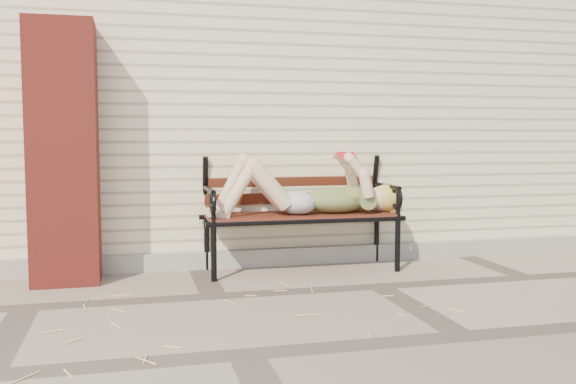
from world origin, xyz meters
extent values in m
plane|color=gray|center=(0.00, 0.00, 0.00)|extent=(80.00, 80.00, 0.00)
cube|color=beige|center=(0.00, 3.00, 1.50)|extent=(8.00, 4.00, 3.00)
cube|color=#A8A398|center=(0.00, 0.97, 0.07)|extent=(8.00, 0.10, 0.15)
cube|color=maroon|center=(-2.30, 0.75, 1.00)|extent=(0.50, 0.50, 2.00)
cylinder|color=black|center=(-1.19, 0.47, 0.23)|extent=(0.05, 0.05, 0.47)
cylinder|color=black|center=(-1.19, 0.94, 0.23)|extent=(0.05, 0.05, 0.47)
cylinder|color=black|center=(0.35, 0.47, 0.23)|extent=(0.05, 0.05, 0.47)
cylinder|color=black|center=(0.35, 0.94, 0.23)|extent=(0.05, 0.05, 0.47)
cube|color=#5E2718|center=(-0.42, 0.71, 0.47)|extent=(1.58, 0.51, 0.03)
cylinder|color=black|center=(-0.42, 0.47, 0.45)|extent=(1.66, 0.04, 0.04)
cylinder|color=black|center=(-0.42, 0.94, 0.45)|extent=(1.66, 0.04, 0.04)
torus|color=black|center=(-0.42, 1.05, 0.99)|extent=(0.29, 0.04, 0.29)
ellipsoid|color=#093540|center=(-0.13, 0.67, 0.59)|extent=(0.56, 0.32, 0.22)
ellipsoid|color=#093540|center=(0.00, 0.67, 0.63)|extent=(0.27, 0.31, 0.17)
ellipsoid|color=#B5B5BB|center=(-0.46, 0.67, 0.58)|extent=(0.31, 0.35, 0.20)
sphere|color=beige|center=(0.28, 0.67, 0.59)|extent=(0.23, 0.23, 0.23)
ellipsoid|color=gold|center=(0.33, 0.67, 0.60)|extent=(0.26, 0.26, 0.24)
cube|color=red|center=(-0.05, 0.67, 0.99)|extent=(0.15, 0.02, 0.02)
cube|color=silver|center=(-0.05, 0.63, 0.96)|extent=(0.15, 0.09, 0.05)
cube|color=silver|center=(-0.05, 0.72, 0.96)|extent=(0.15, 0.09, 0.05)
cube|color=red|center=(-0.05, 0.63, 0.96)|extent=(0.16, 0.10, 0.05)
cube|color=red|center=(-0.05, 0.72, 0.96)|extent=(0.16, 0.10, 0.05)
cylinder|color=#E3C86E|center=(-1.40, -1.19, 0.01)|extent=(0.04, 0.11, 0.01)
cylinder|color=#E3C86E|center=(-0.30, -1.39, 0.01)|extent=(0.12, 0.10, 0.01)
cylinder|color=#E3C86E|center=(-0.47, -0.53, 0.01)|extent=(0.10, 0.07, 0.01)
cylinder|color=#E3C86E|center=(-2.24, -0.81, 0.01)|extent=(0.14, 0.07, 0.01)
cylinder|color=#E3C86E|center=(-2.02, 0.08, 0.01)|extent=(0.07, 0.17, 0.01)
cylinder|color=#E3C86E|center=(-0.15, 0.12, 0.01)|extent=(0.12, 0.05, 0.01)
cylinder|color=#E3C86E|center=(-1.68, -0.18, 0.01)|extent=(0.05, 0.10, 0.01)
cylinder|color=#E3C86E|center=(-0.45, -0.52, 0.01)|extent=(0.06, 0.15, 0.01)
cylinder|color=#E3C86E|center=(-0.42, -0.08, 0.01)|extent=(0.10, 0.02, 0.01)
cylinder|color=#E3C86E|center=(-2.46, -0.09, 0.01)|extent=(0.13, 0.12, 0.01)
cylinder|color=#E3C86E|center=(-0.92, -1.18, 0.01)|extent=(0.07, 0.13, 0.01)
cylinder|color=#E3C86E|center=(-0.44, -1.01, 0.01)|extent=(0.08, 0.03, 0.01)
cylinder|color=#E3C86E|center=(-2.51, 0.12, 0.01)|extent=(0.02, 0.15, 0.01)
cylinder|color=#E3C86E|center=(0.01, -1.36, 0.01)|extent=(0.03, 0.11, 0.01)
cylinder|color=#E3C86E|center=(-0.10, -1.25, 0.01)|extent=(0.11, 0.04, 0.01)
cylinder|color=#E3C86E|center=(-2.02, -0.71, 0.01)|extent=(0.03, 0.08, 0.01)
cylinder|color=#E3C86E|center=(-0.20, -0.27, 0.01)|extent=(0.04, 0.10, 0.01)
cylinder|color=#E3C86E|center=(-2.44, -0.84, 0.01)|extent=(0.09, 0.03, 0.01)
cylinder|color=#E3C86E|center=(-2.06, -1.16, 0.01)|extent=(0.15, 0.11, 0.01)
cylinder|color=#E3C86E|center=(-0.74, -0.12, 0.01)|extent=(0.10, 0.13, 0.01)
cylinder|color=#E3C86E|center=(0.25, 0.23, 0.01)|extent=(0.10, 0.01, 0.01)
cylinder|color=#E3C86E|center=(-1.52, -1.36, 0.01)|extent=(0.01, 0.10, 0.01)
cylinder|color=#E3C86E|center=(-0.63, 0.30, 0.01)|extent=(0.10, 0.11, 0.01)
camera|label=1|loc=(-1.82, -4.45, 1.13)|focal=40.00mm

